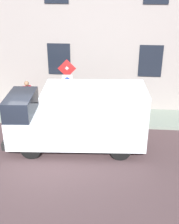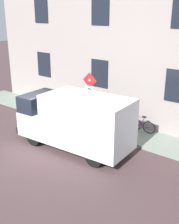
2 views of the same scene
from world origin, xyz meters
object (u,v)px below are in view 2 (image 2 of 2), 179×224
Objects in this scene: sign_post_stacked at (90,93)px; pedestrian at (67,101)px; bicycle_purple at (139,125)px; delivery_van at (76,120)px; bicycle_blue at (126,121)px.

pedestrian is (0.49, 1.99, -0.95)m from sign_post_stacked.
delivery_van is at bearing 58.16° from bicycle_purple.
sign_post_stacked reaches higher than pedestrian.
pedestrian reaches higher than bicycle_blue.
bicycle_purple is 1.00× the size of bicycle_blue.
bicycle_purple is 1.00× the size of pedestrian.
sign_post_stacked is 2.15m from delivery_van.
bicycle_blue is at bearing -6.39° from bicycle_purple.
pedestrian is (2.40, 2.73, -0.26)m from delivery_van.
delivery_van is 3.18× the size of bicycle_blue.
bicycle_purple is (1.16, -2.19, -1.51)m from sign_post_stacked.
sign_post_stacked reaches higher than bicycle_blue.
pedestrian is at bearing 2.69° from bicycle_purple.
bicycle_purple is at bearing 173.24° from bicycle_blue.
bicycle_purple is at bearing -118.92° from delivery_van.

